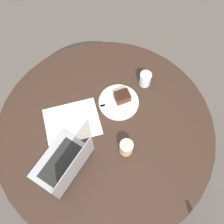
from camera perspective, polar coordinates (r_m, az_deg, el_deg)
ground_plane at (r=2.19m, az=-1.04°, el=-11.05°), size 12.00×12.00×0.00m
dining_table at (r=1.58m, az=-1.42°, el=-5.29°), size 1.22×1.22×0.77m
paper_document at (r=1.48m, az=-8.66°, el=-2.11°), size 0.33×0.28×0.00m
plate at (r=1.52m, az=1.47°, el=2.16°), size 0.23×0.23×0.01m
cake_slice at (r=1.49m, az=2.25°, el=3.41°), size 0.10×0.09×0.06m
fork at (r=1.50m, az=-0.15°, el=1.82°), size 0.17×0.04×0.00m
coffee_glass at (r=1.37m, az=3.12°, el=-7.75°), size 0.07×0.07×0.09m
water_glass at (r=1.56m, az=7.25°, el=7.14°), size 0.07×0.07×0.09m
laptop at (r=1.37m, az=-10.31°, el=-11.04°), size 0.35×0.37×0.21m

